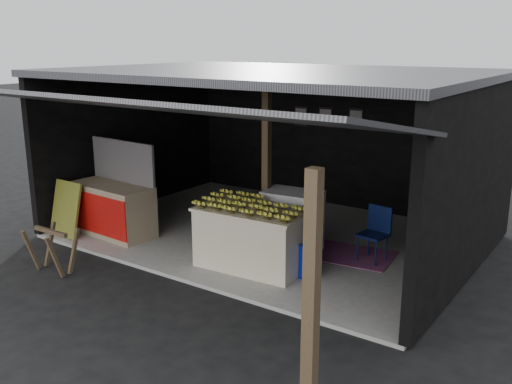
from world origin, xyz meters
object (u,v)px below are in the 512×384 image
Objects in this scene: banana_table at (254,237)px; neighbor_stall at (112,207)px; water_barrel at (308,261)px; white_crate at (292,221)px; plastic_chair at (376,229)px; sawhorse at (52,246)px.

banana_table is 1.05× the size of neighbor_stall.
water_barrel is at bearing 7.39° from neighbor_stall.
white_crate is 1.14m from water_barrel.
neighbor_stall is at bearing -152.95° from plastic_chair.
sawhorse reaches higher than water_barrel.
neighbor_stall is 1.91× the size of plastic_chair.
plastic_chair is at bearing 21.75° from neighbor_stall.
banana_table reaches higher than water_barrel.
banana_table is 1.71× the size of white_crate.
neighbor_stall is 3.37× the size of water_barrel.
banana_table is at bearing 36.15° from sawhorse.
neighbor_stall reaches higher than plastic_chair.
water_barrel is at bearing -52.30° from white_crate.
neighbor_stall reaches higher than water_barrel.
white_crate is at bearing 134.14° from water_barrel.
water_barrel is (0.77, -0.79, -0.27)m from white_crate.
sawhorse is (-2.49, -1.88, -0.09)m from banana_table.
sawhorse is (-2.62, -2.79, -0.14)m from white_crate.
water_barrel is at bearing 29.60° from sawhorse.
banana_table is 1.98m from plastic_chair.
water_barrel is (3.39, 2.00, -0.13)m from sawhorse.
plastic_chair is at bearing 11.37° from white_crate.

